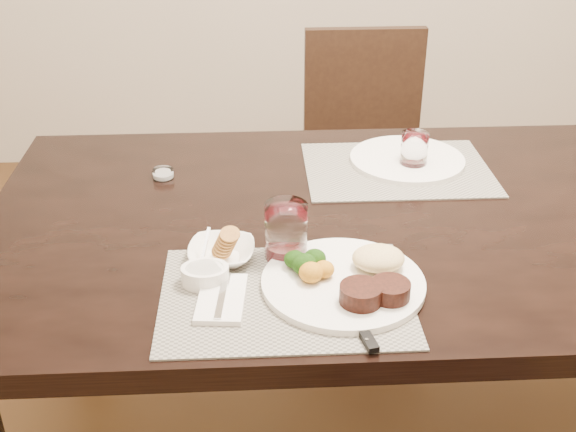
{
  "coord_description": "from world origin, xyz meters",
  "views": [
    {
      "loc": [
        -0.4,
        -1.4,
        1.52
      ],
      "look_at": [
        -0.33,
        -0.13,
        0.82
      ],
      "focal_mm": 45.0,
      "sensor_mm": 36.0,
      "label": 1
    }
  ],
  "objects": [
    {
      "name": "wine_glass_near",
      "position": [
        -0.34,
        -0.17,
        0.81
      ],
      "size": [
        0.08,
        0.08,
        0.12
      ],
      "rotation": [
        0.0,
        0.0,
        0.32
      ],
      "color": "white",
      "rests_on": "placemat_near"
    },
    {
      "name": "chair_far",
      "position": [
        0.0,
        0.93,
        0.5
      ],
      "size": [
        0.42,
        0.42,
        0.9
      ],
      "color": "black",
      "rests_on": "ground"
    },
    {
      "name": "cracker_bowl",
      "position": [
        -0.47,
        -0.18,
        0.77
      ],
      "size": [
        0.14,
        0.14,
        0.06
      ],
      "rotation": [
        0.0,
        0.0,
        -0.1
      ],
      "color": "white",
      "rests_on": "placemat_near"
    },
    {
      "name": "far_plate",
      "position": [
        -0.01,
        0.26,
        0.76
      ],
      "size": [
        0.29,
        0.29,
        0.01
      ],
      "primitive_type": "cylinder",
      "color": "white",
      "rests_on": "placemat_far"
    },
    {
      "name": "placemat_near",
      "position": [
        -0.35,
        -0.31,
        0.75
      ],
      "size": [
        0.46,
        0.34,
        0.0
      ],
      "primitive_type": "cube",
      "color": "gray",
      "rests_on": "dining_table"
    },
    {
      "name": "steak_knife",
      "position": [
        -0.22,
        -0.41,
        0.76
      ],
      "size": [
        0.04,
        0.22,
        0.01
      ],
      "rotation": [
        0.0,
        0.0,
        0.21
      ],
      "color": "silver",
      "rests_on": "placemat_near"
    },
    {
      "name": "sauce_ramekin",
      "position": [
        -0.5,
        -0.26,
        0.77
      ],
      "size": [
        0.09,
        0.13,
        0.07
      ],
      "rotation": [
        0.0,
        0.0,
        -0.23
      ],
      "color": "white",
      "rests_on": "placemat_near"
    },
    {
      "name": "napkin_fork",
      "position": [
        -0.46,
        -0.32,
        0.76
      ],
      "size": [
        0.1,
        0.16,
        0.01
      ],
      "rotation": [
        0.0,
        0.0,
        -0.09
      ],
      "color": "white",
      "rests_on": "placemat_near"
    },
    {
      "name": "dining_table",
      "position": [
        0.0,
        0.0,
        0.67
      ],
      "size": [
        2.0,
        1.0,
        0.75
      ],
      "color": "black",
      "rests_on": "ground"
    },
    {
      "name": "dinner_plate",
      "position": [
        -0.22,
        -0.29,
        0.77
      ],
      "size": [
        0.31,
        0.31,
        0.05
      ],
      "rotation": [
        0.0,
        0.0,
        0.37
      ],
      "color": "white",
      "rests_on": "placemat_near"
    },
    {
      "name": "placemat_far",
      "position": [
        -0.04,
        0.23,
        0.75
      ],
      "size": [
        0.46,
        0.34,
        0.0
      ],
      "primitive_type": "cube",
      "color": "gray",
      "rests_on": "dining_table"
    },
    {
      "name": "wine_glass_far",
      "position": [
        0.0,
        0.23,
        0.8
      ],
      "size": [
        0.07,
        0.07,
        0.09
      ],
      "rotation": [
        0.0,
        0.0,
        -0.06
      ],
      "color": "white",
      "rests_on": "placemat_far"
    },
    {
      "name": "salt_cellar",
      "position": [
        -0.62,
        0.21,
        0.76
      ],
      "size": [
        0.05,
        0.05,
        0.02
      ],
      "rotation": [
        0.0,
        0.0,
        -0.05
      ],
      "color": "white",
      "rests_on": "dining_table"
    }
  ]
}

